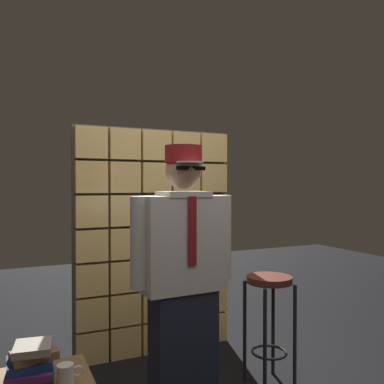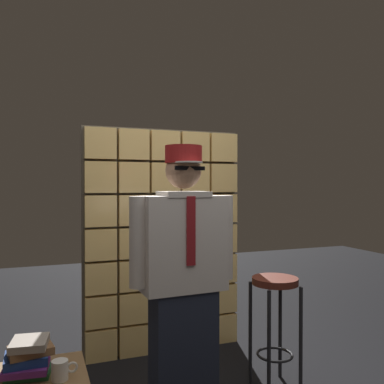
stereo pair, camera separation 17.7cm
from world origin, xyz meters
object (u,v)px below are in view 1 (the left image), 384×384
(bar_stool, at_px, (269,304))
(book_stack, at_px, (31,363))
(coffee_mug, at_px, (66,374))
(standing_person, at_px, (183,279))

(bar_stool, distance_m, book_stack, 1.73)
(coffee_mug, bearing_deg, standing_person, 22.90)
(bar_stool, bearing_deg, coffee_mug, -162.18)
(standing_person, height_order, bar_stool, standing_person)
(book_stack, distance_m, coffee_mug, 0.18)
(book_stack, height_order, coffee_mug, book_stack)
(standing_person, relative_size, book_stack, 7.00)
(bar_stool, bearing_deg, book_stack, -166.80)
(book_stack, bearing_deg, standing_person, 13.68)
(standing_person, height_order, coffee_mug, standing_person)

